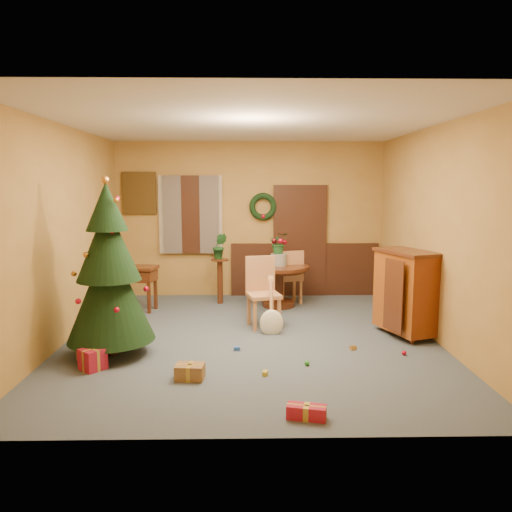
{
  "coord_description": "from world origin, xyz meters",
  "views": [
    {
      "loc": [
        -0.06,
        -6.66,
        2.1
      ],
      "look_at": [
        0.08,
        0.4,
        1.09
      ],
      "focal_mm": 35.0,
      "sensor_mm": 36.0,
      "label": 1
    }
  ],
  "objects_px": {
    "christmas_tree": "(109,272)",
    "sideboard": "(405,290)",
    "dining_table": "(279,278)",
    "writing_desk": "(131,277)",
    "chair_near": "(262,289)"
  },
  "relations": [
    {
      "from": "dining_table",
      "to": "writing_desk",
      "type": "xyz_separation_m",
      "value": [
        -2.49,
        -0.23,
        0.06
      ]
    },
    {
      "from": "dining_table",
      "to": "christmas_tree",
      "type": "bearing_deg",
      "value": -132.25
    },
    {
      "from": "christmas_tree",
      "to": "writing_desk",
      "type": "height_order",
      "value": "christmas_tree"
    },
    {
      "from": "dining_table",
      "to": "sideboard",
      "type": "bearing_deg",
      "value": -46.38
    },
    {
      "from": "dining_table",
      "to": "christmas_tree",
      "type": "height_order",
      "value": "christmas_tree"
    },
    {
      "from": "chair_near",
      "to": "christmas_tree",
      "type": "height_order",
      "value": "christmas_tree"
    },
    {
      "from": "dining_table",
      "to": "christmas_tree",
      "type": "xyz_separation_m",
      "value": [
        -2.24,
        -2.46,
        0.54
      ]
    },
    {
      "from": "dining_table",
      "to": "christmas_tree",
      "type": "relative_size",
      "value": 0.48
    },
    {
      "from": "dining_table",
      "to": "sideboard",
      "type": "height_order",
      "value": "sideboard"
    },
    {
      "from": "sideboard",
      "to": "christmas_tree",
      "type": "bearing_deg",
      "value": -169.39
    },
    {
      "from": "chair_near",
      "to": "christmas_tree",
      "type": "relative_size",
      "value": 0.47
    },
    {
      "from": "dining_table",
      "to": "writing_desk",
      "type": "distance_m",
      "value": 2.5
    },
    {
      "from": "chair_near",
      "to": "sideboard",
      "type": "relative_size",
      "value": 0.86
    },
    {
      "from": "dining_table",
      "to": "writing_desk",
      "type": "height_order",
      "value": "writing_desk"
    },
    {
      "from": "christmas_tree",
      "to": "sideboard",
      "type": "bearing_deg",
      "value": 10.61
    }
  ]
}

